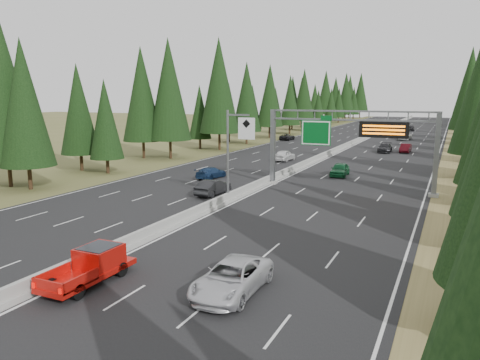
{
  "coord_description": "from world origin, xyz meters",
  "views": [
    {
      "loc": [
        17.52,
        -10.72,
        9.24
      ],
      "look_at": [
        3.44,
        20.0,
        3.16
      ],
      "focal_mm": 35.0,
      "sensor_mm": 36.0,
      "label": 1
    }
  ],
  "objects": [
    {
      "name": "car_onc_near",
      "position": [
        -2.69,
        27.32,
        0.81
      ],
      "size": [
        1.76,
        4.49,
        1.45
      ],
      "primitive_type": "imported",
      "rotation": [
        0.0,
        0.0,
        3.09
      ],
      "color": "black",
      "rests_on": "road"
    },
    {
      "name": "road",
      "position": [
        0.0,
        80.0,
        0.04
      ],
      "size": [
        32.0,
        260.0,
        0.08
      ],
      "primitive_type": "cube",
      "color": "black",
      "rests_on": "ground"
    },
    {
      "name": "car_onc_far",
      "position": [
        -14.5,
        83.07,
        0.75
      ],
      "size": [
        2.24,
        4.82,
        1.34
      ],
      "primitive_type": "imported",
      "rotation": [
        0.0,
        0.0,
        3.15
      ],
      "color": "black",
      "rests_on": "road"
    },
    {
      "name": "shoulder_left",
      "position": [
        -17.8,
        80.0,
        0.03
      ],
      "size": [
        3.6,
        260.0,
        0.06
      ],
      "primitive_type": "cube",
      "color": "brown",
      "rests_on": "ground"
    },
    {
      "name": "hov_sign_pole",
      "position": [
        0.58,
        24.97,
        4.72
      ],
      "size": [
        2.8,
        0.5,
        8.0
      ],
      "color": "slate",
      "rests_on": "road"
    },
    {
      "name": "car_ahead_white",
      "position": [
        7.91,
        93.7,
        0.81
      ],
      "size": [
        2.96,
        5.5,
        1.47
      ],
      "primitive_type": "imported",
      "rotation": [
        0.0,
        0.0,
        -0.1
      ],
      "color": "white",
      "rests_on": "road"
    },
    {
      "name": "tree_row_left",
      "position": [
        -21.72,
        76.56,
        9.22
      ],
      "size": [
        12.24,
        242.29,
        18.96
      ],
      "color": "black",
      "rests_on": "ground"
    },
    {
      "name": "car_ahead_dkred",
      "position": [
        10.41,
        70.32,
        0.79
      ],
      "size": [
        1.62,
        4.33,
        1.41
      ],
      "primitive_type": "imported",
      "rotation": [
        0.0,
        0.0,
        -0.03
      ],
      "color": "#530B14",
      "rests_on": "road"
    },
    {
      "name": "silver_minivan",
      "position": [
        8.52,
        8.0,
        0.83
      ],
      "size": [
        2.54,
        5.42,
        1.5
      ],
      "primitive_type": "imported",
      "rotation": [
        0.0,
        0.0,
        0.01
      ],
      "color": "silver",
      "rests_on": "road"
    },
    {
      "name": "sign_gantry",
      "position": [
        8.92,
        34.88,
        5.27
      ],
      "size": [
        16.75,
        0.98,
        7.8
      ],
      "color": "slate",
      "rests_on": "road"
    },
    {
      "name": "shoulder_right",
      "position": [
        17.8,
        80.0,
        0.03
      ],
      "size": [
        3.6,
        260.0,
        0.06
      ],
      "primitive_type": "cube",
      "color": "olive",
      "rests_on": "ground"
    },
    {
      "name": "car_onc_white",
      "position": [
        -4.37,
        52.41,
        0.87
      ],
      "size": [
        2.13,
        4.72,
        1.57
      ],
      "primitive_type": "imported",
      "rotation": [
        0.0,
        0.0,
        3.08
      ],
      "color": "silver",
      "rests_on": "road"
    },
    {
      "name": "car_ahead_green",
      "position": [
        5.74,
        42.83,
        0.84
      ],
      "size": [
        2.01,
        4.56,
        1.52
      ],
      "primitive_type": "imported",
      "rotation": [
        0.0,
        0.0,
        0.05
      ],
      "color": "#13552C",
      "rests_on": "road"
    },
    {
      "name": "car_onc_blue",
      "position": [
        -7.11,
        35.21,
        0.72
      ],
      "size": [
        2.23,
        4.57,
        1.28
      ],
      "primitive_type": "imported",
      "rotation": [
        0.0,
        0.0,
        3.04
      ],
      "color": "navy",
      "rests_on": "road"
    },
    {
      "name": "median_barrier",
      "position": [
        0.0,
        80.0,
        0.41
      ],
      "size": [
        0.7,
        260.0,
        0.85
      ],
      "color": "gray",
      "rests_on": "road"
    },
    {
      "name": "car_ahead_far",
      "position": [
        6.83,
        122.23,
        0.83
      ],
      "size": [
        1.97,
        4.49,
        1.51
      ],
      "primitive_type": "imported",
      "rotation": [
        0.0,
        0.0,
        0.04
      ],
      "color": "black",
      "rests_on": "road"
    },
    {
      "name": "red_pickup",
      "position": [
        1.64,
        6.42,
        1.02
      ],
      "size": [
        1.87,
        5.24,
        1.71
      ],
      "color": "black",
      "rests_on": "road"
    },
    {
      "name": "car_ahead_dkgrey",
      "position": [
        7.29,
        69.03,
        0.81
      ],
      "size": [
        2.22,
        5.11,
        1.46
      ],
      "primitive_type": "imported",
      "rotation": [
        0.0,
        0.0,
        0.03
      ],
      "color": "black",
      "rests_on": "road"
    }
  ]
}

